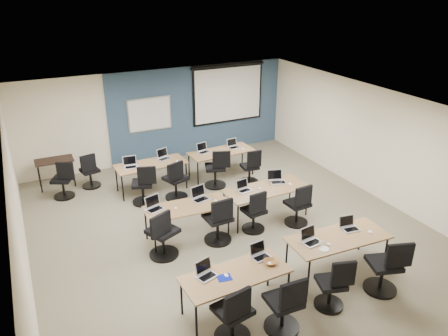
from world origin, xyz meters
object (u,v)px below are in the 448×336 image
projector_screen (228,90)px  training_table_mid_right (266,190)px  laptop_6 (244,188)px  task_chair_8 (144,188)px  laptop_0 (206,272)px  laptop_5 (200,196)px  task_chair_2 (333,288)px  spare_chair_a (90,173)px  laptop_7 (277,179)px  spare_chair_b (64,183)px  task_chair_10 (217,172)px  task_chair_0 (234,318)px  laptop_8 (131,164)px  training_table_back_right (221,153)px  laptop_10 (203,150)px  task_chair_3 (386,270)px  task_chair_11 (251,169)px  training_table_front_right (338,239)px  training_table_mid_left (187,208)px  laptop_1 (260,253)px  training_table_back_left (151,165)px  laptop_11 (233,145)px  laptop_2 (311,239)px  task_chair_6 (255,215)px  laptop_3 (349,226)px  training_table_front_left (236,276)px  laptop_4 (154,206)px  utility_table (54,163)px  task_chair_9 (176,183)px  task_chair_7 (298,208)px  laptop_9 (163,156)px  task_chair_4 (163,238)px  task_chair_1 (285,308)px  task_chair_5 (219,223)px  whiteboard (150,114)px

projector_screen → training_table_mid_right: projector_screen is taller
laptop_6 → task_chair_8: task_chair_8 is taller
laptop_0 → laptop_5: laptop_5 is taller
task_chair_2 → spare_chair_a: task_chair_2 is taller
laptop_7 → spare_chair_b: (-4.34, 2.84, -0.39)m
task_chair_10 → laptop_0: bearing=-97.7°
task_chair_0 → laptop_8: bearing=80.1°
training_table_back_right → laptop_10: 0.50m
task_chair_3 → task_chair_11: (0.09, 4.86, -0.04)m
training_table_front_right → training_table_mid_left: same height
projector_screen → laptop_1: (-2.67, -6.48, -1.10)m
training_table_back_left → task_chair_0: (-0.48, -5.47, -0.25)m
training_table_front_right → training_table_back_left: size_ratio=1.06×
laptop_0 → spare_chair_a: 5.64m
task_chair_10 → task_chair_11: task_chair_10 is taller
laptop_7 → laptop_11: (0.13, 2.41, -0.01)m
laptop_2 → task_chair_6: (-0.11, 1.77, -0.39)m
spare_chair_b → laptop_3: bearing=-22.5°
training_table_mid_left → task_chair_8: (-0.38, 1.85, -0.26)m
laptop_2 → task_chair_3: (0.92, -0.94, -0.36)m
training_table_front_right → laptop_2: size_ratio=5.61×
laptop_6 → training_table_back_left: bearing=113.3°
training_table_front_left → laptop_10: bearing=69.6°
laptop_4 → utility_table: laptop_4 is taller
training_table_back_right → laptop_4: size_ratio=5.10×
laptop_8 → task_chair_8: 0.77m
training_table_front_left → task_chair_9: task_chair_9 is taller
task_chair_6 → task_chair_7: bearing=-16.3°
laptop_2 → laptop_11: 4.88m
task_chair_0 → spare_chair_a: task_chair_0 is taller
utility_table → laptop_4: bearing=-66.6°
laptop_0 → laptop_9: bearing=62.3°
task_chair_4 → task_chair_7: size_ratio=1.05×
laptop_2 → laptop_6: bearing=84.7°
training_table_mid_right → laptop_5: size_ratio=5.36×
laptop_10 → spare_chair_a: laptop_10 is taller
training_table_front_right → task_chair_1: task_chair_1 is taller
laptop_0 → task_chair_11: (3.07, 3.97, -0.40)m
task_chair_0 → utility_table: 6.98m
training_table_back_right → utility_table: bearing=159.6°
laptop_4 → task_chair_4: task_chair_4 is taller
task_chair_1 → utility_table: size_ratio=1.10×
laptop_9 → spare_chair_a: (-1.79, 0.66, -0.40)m
training_table_front_left → task_chair_9: bearing=80.5°
training_table_mid_left → task_chair_5: task_chair_5 is taller
projector_screen → spare_chair_a: 4.82m
training_table_front_left → training_table_front_right: size_ratio=0.93×
laptop_0 → utility_table: size_ratio=0.33×
laptop_8 → laptop_11: 2.90m
whiteboard → task_chair_0: (-1.07, -7.30, -1.02)m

